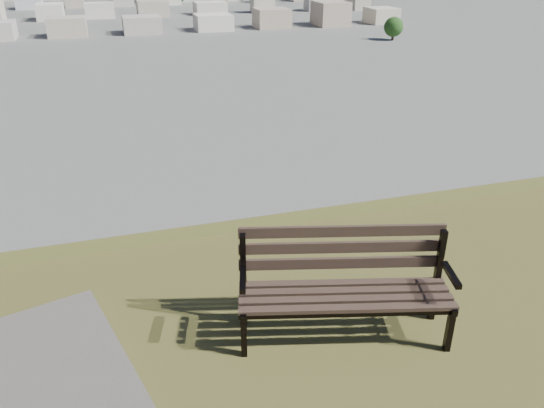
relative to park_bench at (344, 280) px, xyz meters
name	(u,v)px	position (x,y,z in m)	size (l,w,h in m)	color
park_bench	(344,280)	(0.00, 0.00, 0.00)	(1.78, 0.96, 0.89)	#413025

